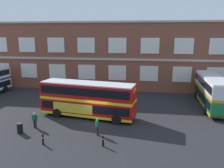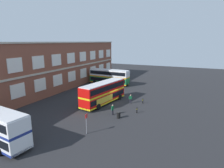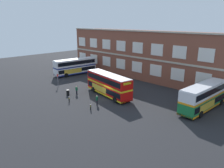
{
  "view_description": "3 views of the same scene",
  "coord_description": "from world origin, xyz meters",
  "px_view_note": "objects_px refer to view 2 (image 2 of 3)",
  "views": [
    {
      "loc": [
        5.03,
        -22.95,
        9.55
      ],
      "look_at": [
        1.32,
        2.3,
        3.83
      ],
      "focal_mm": 36.51,
      "sensor_mm": 36.0,
      "label": 1
    },
    {
      "loc": [
        -32.1,
        -14.26,
        11.56
      ],
      "look_at": [
        1.29,
        1.02,
        3.26
      ],
      "focal_mm": 30.43,
      "sensor_mm": 36.0,
      "label": 2
    },
    {
      "loc": [
        26.22,
        -24.84,
        13.44
      ],
      "look_at": [
        -0.07,
        1.16,
        2.57
      ],
      "focal_mm": 34.51,
      "sensor_mm": 36.0,
      "label": 3
    }
  ],
  "objects_px": {
    "waiting_passenger": "(131,99)",
    "safety_bollard_east": "(143,101)",
    "double_decker_middle": "(104,92)",
    "second_passenger": "(113,109)",
    "station_litter_bin": "(119,115)",
    "safety_bollard_west": "(137,110)",
    "double_decker_far": "(109,77)",
    "bus_stand_flag": "(86,122)"
  },
  "relations": [
    {
      "from": "waiting_passenger",
      "to": "safety_bollard_east",
      "type": "distance_m",
      "value": 2.38
    },
    {
      "from": "double_decker_middle",
      "to": "second_passenger",
      "type": "height_order",
      "value": "double_decker_middle"
    },
    {
      "from": "waiting_passenger",
      "to": "station_litter_bin",
      "type": "bearing_deg",
      "value": -174.7
    },
    {
      "from": "waiting_passenger",
      "to": "double_decker_middle",
      "type": "bearing_deg",
      "value": 114.39
    },
    {
      "from": "safety_bollard_east",
      "to": "safety_bollard_west",
      "type": "bearing_deg",
      "value": -174.92
    },
    {
      "from": "double_decker_far",
      "to": "safety_bollard_west",
      "type": "relative_size",
      "value": 11.68
    },
    {
      "from": "waiting_passenger",
      "to": "safety_bollard_west",
      "type": "relative_size",
      "value": 1.79
    },
    {
      "from": "safety_bollard_east",
      "to": "waiting_passenger",
      "type": "bearing_deg",
      "value": 113.99
    },
    {
      "from": "station_litter_bin",
      "to": "safety_bollard_west",
      "type": "bearing_deg",
      "value": -30.41
    },
    {
      "from": "safety_bollard_east",
      "to": "second_passenger",
      "type": "bearing_deg",
      "value": 159.6
    },
    {
      "from": "waiting_passenger",
      "to": "bus_stand_flag",
      "type": "bearing_deg",
      "value": 175.64
    },
    {
      "from": "bus_stand_flag",
      "to": "safety_bollard_west",
      "type": "distance_m",
      "value": 10.34
    },
    {
      "from": "double_decker_middle",
      "to": "bus_stand_flag",
      "type": "xyz_separation_m",
      "value": [
        -11.79,
        -3.6,
        -0.51
      ]
    },
    {
      "from": "safety_bollard_west",
      "to": "double_decker_far",
      "type": "bearing_deg",
      "value": 37.4
    },
    {
      "from": "double_decker_far",
      "to": "safety_bollard_east",
      "type": "bearing_deg",
      "value": -133.44
    },
    {
      "from": "bus_stand_flag",
      "to": "safety_bollard_west",
      "type": "bearing_deg",
      "value": -20.91
    },
    {
      "from": "double_decker_middle",
      "to": "station_litter_bin",
      "type": "distance_m",
      "value": 7.8
    },
    {
      "from": "double_decker_middle",
      "to": "safety_bollard_east",
      "type": "height_order",
      "value": "double_decker_middle"
    },
    {
      "from": "waiting_passenger",
      "to": "safety_bollard_west",
      "type": "height_order",
      "value": "waiting_passenger"
    },
    {
      "from": "waiting_passenger",
      "to": "station_litter_bin",
      "type": "relative_size",
      "value": 1.65
    },
    {
      "from": "double_decker_far",
      "to": "second_passenger",
      "type": "relative_size",
      "value": 6.53
    },
    {
      "from": "station_litter_bin",
      "to": "safety_bollard_west",
      "type": "relative_size",
      "value": 1.08
    },
    {
      "from": "second_passenger",
      "to": "safety_bollard_east",
      "type": "bearing_deg",
      "value": -20.4
    },
    {
      "from": "double_decker_middle",
      "to": "waiting_passenger",
      "type": "xyz_separation_m",
      "value": [
        2.11,
        -4.66,
        -1.22
      ]
    },
    {
      "from": "station_litter_bin",
      "to": "second_passenger",
      "type": "bearing_deg",
      "value": 58.48
    },
    {
      "from": "double_decker_far",
      "to": "bus_stand_flag",
      "type": "distance_m",
      "value": 28.71
    },
    {
      "from": "second_passenger",
      "to": "bus_stand_flag",
      "type": "xyz_separation_m",
      "value": [
        -7.21,
        0.36,
        0.7
      ]
    },
    {
      "from": "waiting_passenger",
      "to": "bus_stand_flag",
      "type": "relative_size",
      "value": 0.63
    },
    {
      "from": "second_passenger",
      "to": "bus_stand_flag",
      "type": "distance_m",
      "value": 7.25
    },
    {
      "from": "double_decker_far",
      "to": "station_litter_bin",
      "type": "xyz_separation_m",
      "value": [
        -20.68,
        -11.42,
        -1.63
      ]
    },
    {
      "from": "waiting_passenger",
      "to": "second_passenger",
      "type": "relative_size",
      "value": 1.0
    },
    {
      "from": "safety_bollard_west",
      "to": "safety_bollard_east",
      "type": "bearing_deg",
      "value": 5.08
    },
    {
      "from": "second_passenger",
      "to": "safety_bollard_east",
      "type": "relative_size",
      "value": 1.79
    },
    {
      "from": "waiting_passenger",
      "to": "safety_bollard_east",
      "type": "relative_size",
      "value": 1.79
    },
    {
      "from": "double_decker_far",
      "to": "second_passenger",
      "type": "xyz_separation_m",
      "value": [
        -19.82,
        -10.02,
        -1.22
      ]
    },
    {
      "from": "double_decker_middle",
      "to": "safety_bollard_east",
      "type": "xyz_separation_m",
      "value": [
        3.06,
        -6.8,
        -1.66
      ]
    },
    {
      "from": "bus_stand_flag",
      "to": "safety_bollard_west",
      "type": "height_order",
      "value": "bus_stand_flag"
    },
    {
      "from": "double_decker_middle",
      "to": "double_decker_far",
      "type": "relative_size",
      "value": 1.02
    },
    {
      "from": "double_decker_far",
      "to": "safety_bollard_west",
      "type": "xyz_separation_m",
      "value": [
        -17.43,
        -13.33,
        -1.66
      ]
    },
    {
      "from": "safety_bollard_west",
      "to": "double_decker_middle",
      "type": "bearing_deg",
      "value": 73.24
    },
    {
      "from": "double_decker_middle",
      "to": "station_litter_bin",
      "type": "xyz_separation_m",
      "value": [
        -5.44,
        -5.36,
        -1.63
      ]
    },
    {
      "from": "double_decker_middle",
      "to": "safety_bollard_east",
      "type": "relative_size",
      "value": 11.86
    }
  ]
}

